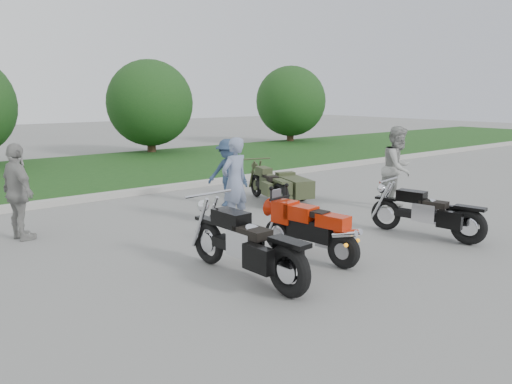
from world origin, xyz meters
TOP-DOWN VIEW (x-y plane):
  - ground at (0.00, 0.00)m, footprint 80.00×80.00m
  - curb at (0.00, 6.00)m, footprint 60.00×0.30m
  - grass_strip at (0.00, 10.15)m, footprint 60.00×8.00m
  - tree_mid_right at (4.00, 13.50)m, footprint 3.60×3.60m
  - tree_far_right at (12.00, 13.50)m, footprint 3.60×3.60m
  - sportbike_red at (-0.33, -0.53)m, footprint 0.50×1.84m
  - cruiser_left at (-1.64, -0.65)m, footprint 0.48×2.44m
  - cruiser_right at (2.25, -1.00)m, footprint 0.67×2.14m
  - cruiser_sidecar at (2.17, 2.92)m, footprint 1.41×2.10m
  - person_stripe at (-0.00, 1.96)m, footprint 0.70×0.52m
  - person_grey at (3.76, 0.84)m, footprint 1.02×0.85m
  - person_denim at (0.88, 3.43)m, footprint 0.98×1.17m
  - person_back at (-3.63, 3.51)m, footprint 0.60×1.08m

SIDE VIEW (x-z plane):
  - ground at x=0.00m, z-range 0.00..0.00m
  - grass_strip at x=0.00m, z-range 0.00..0.14m
  - curb at x=0.00m, z-range 0.00..0.15m
  - cruiser_sidecar at x=2.17m, z-range -0.03..0.80m
  - cruiser_right at x=2.25m, z-range 0.01..0.84m
  - cruiser_left at x=-1.64m, z-range 0.01..0.95m
  - sportbike_red at x=-0.33m, z-range 0.08..0.95m
  - person_denim at x=0.88m, z-range 0.00..1.57m
  - person_back at x=-3.63m, z-range 0.00..1.75m
  - person_stripe at x=0.00m, z-range 0.00..1.76m
  - person_grey at x=3.76m, z-range 0.00..1.88m
  - tree_mid_right at x=4.00m, z-range 0.19..4.19m
  - tree_far_right at x=12.00m, z-range 0.19..4.19m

